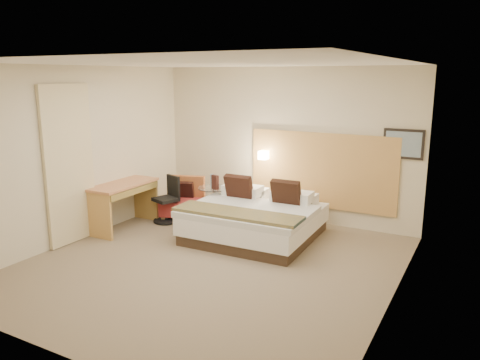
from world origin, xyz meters
The scene contains 19 objects.
floor centered at (0.00, 0.00, -0.01)m, with size 4.80×5.00×0.02m, color #7A6952.
ceiling centered at (0.00, 0.00, 2.71)m, with size 4.80×5.00×0.02m, color white.
wall_back centered at (0.00, 2.51, 1.35)m, with size 4.80×0.02×2.70m, color beige.
wall_front centered at (0.00, -2.51, 1.35)m, with size 4.80×0.02×2.70m, color beige.
wall_left centered at (-2.41, 0.00, 1.35)m, with size 0.02×5.00×2.70m, color beige.
wall_right centered at (2.41, 0.00, 1.35)m, with size 0.02×5.00×2.70m, color beige.
headboard_panel centered at (0.70, 2.47, 0.95)m, with size 2.60×0.04×1.30m, color tan.
art_frame centered at (2.02, 2.48, 1.50)m, with size 0.62×0.03×0.47m, color black.
art_canvas centered at (2.02, 2.46, 1.50)m, with size 0.54×0.01×0.39m, color #768EA3.
lamp_arm centered at (-0.35, 2.42, 1.15)m, with size 0.02×0.02×0.12m, color silver.
lamp_shade centered at (-0.35, 2.36, 1.15)m, with size 0.15×0.15×0.15m, color #F7E6C1.
curtain centered at (-2.36, -0.25, 1.22)m, with size 0.06×0.90×2.42m, color beige.
bottle_a centered at (-1.04, 1.71, 0.74)m, with size 0.07×0.07×0.22m, color #87ADD2.
menu_folder centered at (-0.90, 1.58, 0.75)m, with size 0.15×0.06×0.25m, color #391B17.
bed centered at (0.03, 1.29, 0.31)m, with size 1.98×1.92×0.94m.
lounge_chair centered at (-1.61, 1.62, 0.29)m, with size 0.85×0.80×0.74m.
side_table centered at (-0.97, 1.67, 0.35)m, with size 0.73×0.73×0.62m.
desk centered at (-2.11, 0.63, 0.62)m, with size 0.61×1.27×0.79m.
desk_chair centered at (-1.70, 1.28, 0.34)m, with size 0.59×0.59×0.81m.
Camera 1 is at (3.24, -5.12, 2.55)m, focal length 35.00 mm.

